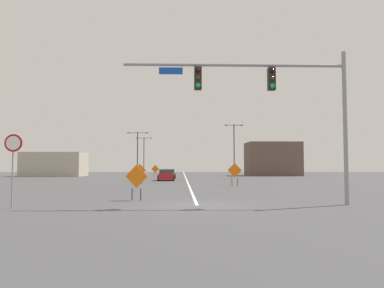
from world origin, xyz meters
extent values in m
plane|color=#444447|center=(0.00, 0.00, 0.00)|extent=(192.81, 192.81, 0.00)
cube|color=white|center=(0.00, 53.56, 0.00)|extent=(0.16, 107.12, 0.01)
cylinder|color=gray|center=(6.93, 0.00, 3.59)|extent=(0.20, 0.20, 7.18)
cylinder|color=gray|center=(1.76, 0.00, 6.49)|extent=(10.33, 0.14, 0.14)
cube|color=black|center=(3.49, 0.00, 5.85)|extent=(0.34, 0.32, 1.05)
sphere|color=#3A0503|center=(3.49, -0.17, 6.20)|extent=(0.22, 0.22, 0.22)
sphere|color=#3C3106|center=(3.49, -0.17, 5.85)|extent=(0.22, 0.22, 0.22)
sphere|color=green|center=(3.49, -0.17, 5.50)|extent=(0.22, 0.22, 0.22)
cube|color=black|center=(0.04, 0.00, 5.85)|extent=(0.34, 0.32, 1.05)
sphere|color=#3A0503|center=(0.04, -0.17, 6.20)|extent=(0.22, 0.22, 0.22)
sphere|color=#3C3106|center=(0.04, -0.17, 5.85)|extent=(0.22, 0.22, 0.22)
sphere|color=green|center=(0.04, -0.17, 5.50)|extent=(0.22, 0.22, 0.22)
cube|color=#1447B7|center=(-1.21, 0.00, 6.20)|extent=(1.10, 0.03, 0.32)
cylinder|color=gray|center=(-7.95, -0.89, 1.20)|extent=(0.07, 0.07, 2.40)
cylinder|color=#B20F14|center=(-7.95, -0.89, 2.78)|extent=(0.76, 0.03, 0.76)
cylinder|color=white|center=(-7.95, -0.91, 2.78)|extent=(0.61, 0.01, 0.61)
cylinder|color=black|center=(8.30, 46.31, 4.45)|extent=(0.16, 0.16, 8.89)
cylinder|color=black|center=(7.62, 46.31, 8.74)|extent=(1.34, 0.08, 0.08)
cube|color=#262628|center=(6.95, 46.31, 8.74)|extent=(0.44, 0.24, 0.14)
cylinder|color=black|center=(8.97, 46.31, 8.74)|extent=(1.34, 0.08, 0.08)
cube|color=#262628|center=(9.64, 46.31, 8.74)|extent=(0.44, 0.24, 0.14)
cylinder|color=black|center=(-8.72, 64.02, 3.99)|extent=(0.16, 0.16, 7.98)
cylinder|color=black|center=(-9.49, 64.02, 7.83)|extent=(1.54, 0.08, 0.08)
cube|color=#262628|center=(-10.26, 64.02, 7.83)|extent=(0.44, 0.24, 0.14)
cylinder|color=black|center=(-7.95, 64.02, 7.83)|extent=(1.54, 0.08, 0.08)
cube|color=#262628|center=(-7.17, 64.02, 7.83)|extent=(0.44, 0.24, 0.14)
cylinder|color=black|center=(-8.57, 50.69, 3.97)|extent=(0.16, 0.16, 7.93)
cylinder|color=black|center=(-9.42, 50.69, 7.78)|extent=(1.69, 0.08, 0.08)
cube|color=#262628|center=(-10.26, 50.69, 7.78)|extent=(0.44, 0.24, 0.14)
cylinder|color=black|center=(-7.72, 50.69, 7.78)|extent=(1.69, 0.08, 0.08)
cube|color=#262628|center=(-6.88, 50.69, 7.78)|extent=(0.44, 0.24, 0.14)
cube|color=orange|center=(-4.87, 43.70, 1.32)|extent=(1.29, 0.07, 1.29)
cylinder|color=black|center=(-5.12, 43.70, 0.33)|extent=(0.05, 0.05, 0.66)
cylinder|color=black|center=(-4.62, 43.71, 0.33)|extent=(0.05, 0.05, 0.66)
cube|color=orange|center=(4.14, 16.76, 1.41)|extent=(1.30, 0.16, 1.30)
cylinder|color=black|center=(3.89, 16.78, 0.37)|extent=(0.05, 0.05, 0.74)
cylinder|color=black|center=(4.39, 16.73, 0.37)|extent=(0.05, 0.05, 0.74)
cube|color=orange|center=(-3.06, 2.59, 1.25)|extent=(1.20, 0.31, 1.22)
cylinder|color=black|center=(-3.29, 2.64, 0.31)|extent=(0.05, 0.05, 0.62)
cylinder|color=black|center=(-2.83, 2.53, 0.31)|extent=(0.05, 0.05, 0.62)
cube|color=orange|center=(-4.87, 20.71, 1.37)|extent=(1.26, 0.28, 1.27)
cylinder|color=black|center=(-5.11, 20.75, 0.36)|extent=(0.05, 0.05, 0.72)
cylinder|color=black|center=(-4.62, 20.66, 0.36)|extent=(0.05, 0.05, 0.72)
cube|color=red|center=(-2.58, 29.34, 0.52)|extent=(1.95, 3.89, 0.72)
cube|color=#333D47|center=(-2.59, 29.53, 1.13)|extent=(1.71, 2.22, 0.50)
cylinder|color=black|center=(-3.44, 27.97, 0.32)|extent=(0.24, 0.65, 0.64)
cylinder|color=black|center=(-1.63, 28.03, 0.32)|extent=(0.24, 0.65, 0.64)
cylinder|color=black|center=(-3.53, 30.65, 0.32)|extent=(0.24, 0.65, 0.64)
cylinder|color=black|center=(-1.72, 30.71, 0.32)|extent=(0.24, 0.65, 0.64)
cube|color=#196B38|center=(-2.51, 37.47, 0.49)|extent=(1.85, 3.91, 0.65)
cube|color=#333D47|center=(-2.51, 37.66, 1.08)|extent=(1.64, 2.21, 0.54)
cylinder|color=black|center=(-3.35, 36.09, 0.32)|extent=(0.24, 0.65, 0.64)
cylinder|color=black|center=(-1.60, 36.14, 0.32)|extent=(0.24, 0.65, 0.64)
cylinder|color=black|center=(-3.42, 38.79, 0.32)|extent=(0.24, 0.65, 0.64)
cylinder|color=black|center=(-1.66, 38.84, 0.32)|extent=(0.24, 0.65, 0.64)
cube|color=brown|center=(16.38, 52.51, 3.09)|extent=(9.63, 6.64, 6.18)
cube|color=#B2A893|center=(-23.01, 49.86, 2.09)|extent=(10.24, 6.61, 4.17)
camera|label=1|loc=(-0.74, -17.23, 1.79)|focal=35.21mm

